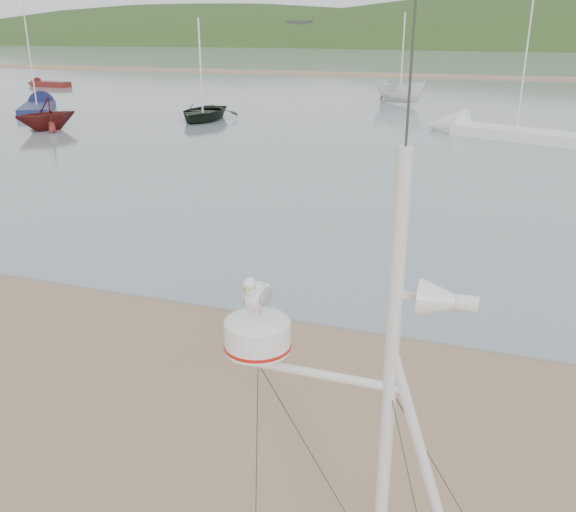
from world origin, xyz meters
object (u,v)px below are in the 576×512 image
(boat_dark, at_px, (201,79))
(sailboat_white_near, at_px, (473,129))
(boat_white, at_px, (402,71))
(dinghy_red_far, at_px, (43,84))
(boat_red, at_px, (44,99))
(sailboat_blue_near, at_px, (41,105))

(boat_dark, xyz_separation_m, sailboat_white_near, (15.69, 0.12, -2.15))
(boat_white, height_order, dinghy_red_far, boat_white)
(boat_red, xyz_separation_m, dinghy_red_far, (-18.99, 22.17, -1.41))
(sailboat_white_near, distance_m, sailboat_blue_near, 28.93)
(boat_dark, relative_size, dinghy_red_far, 0.95)
(boat_white, xyz_separation_m, sailboat_white_near, (5.91, -12.30, -2.11))
(boat_dark, height_order, boat_red, boat_dark)
(boat_white, bearing_deg, boat_red, 174.38)
(boat_red, bearing_deg, boat_dark, 70.23)
(sailboat_blue_near, relative_size, dinghy_red_far, 1.48)
(boat_dark, xyz_separation_m, dinghy_red_far, (-25.29, 15.97, -2.16))
(boat_white, relative_size, sailboat_white_near, 0.57)
(boat_red, distance_m, boat_white, 24.61)
(boat_dark, distance_m, dinghy_red_far, 29.99)
(sailboat_blue_near, distance_m, dinghy_red_far, 18.89)
(boat_white, bearing_deg, boat_dark, 176.98)
(boat_white, xyz_separation_m, dinghy_red_far, (-35.06, 3.54, -2.12))
(boat_red, xyz_separation_m, sailboat_white_near, (21.99, 6.32, -1.40))
(sailboat_white_near, distance_m, dinghy_red_far, 43.93)
(boat_white, distance_m, dinghy_red_far, 35.31)
(boat_red, relative_size, sailboat_blue_near, 0.44)
(sailboat_white_near, height_order, dinghy_red_far, sailboat_white_near)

